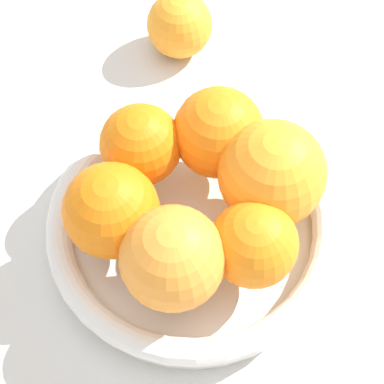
# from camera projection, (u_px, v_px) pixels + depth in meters

# --- Properties ---
(ground_plane) EXTENTS (4.00, 4.00, 0.00)m
(ground_plane) POSITION_uv_depth(u_px,v_px,m) (192.00, 237.00, 0.55)
(ground_plane) COLOR beige
(fruit_bowl) EXTENTS (0.24, 0.24, 0.04)m
(fruit_bowl) POSITION_uv_depth(u_px,v_px,m) (192.00, 227.00, 0.53)
(fruit_bowl) COLOR silver
(fruit_bowl) RESTS_ON ground_plane
(orange_pile) EXTENTS (0.18, 0.19, 0.08)m
(orange_pile) POSITION_uv_depth(u_px,v_px,m) (200.00, 191.00, 0.48)
(orange_pile) COLOR orange
(orange_pile) RESTS_ON fruit_bowl
(stray_orange) EXTENTS (0.07, 0.07, 0.07)m
(stray_orange) POSITION_uv_depth(u_px,v_px,m) (180.00, 25.00, 0.63)
(stray_orange) COLOR orange
(stray_orange) RESTS_ON ground_plane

